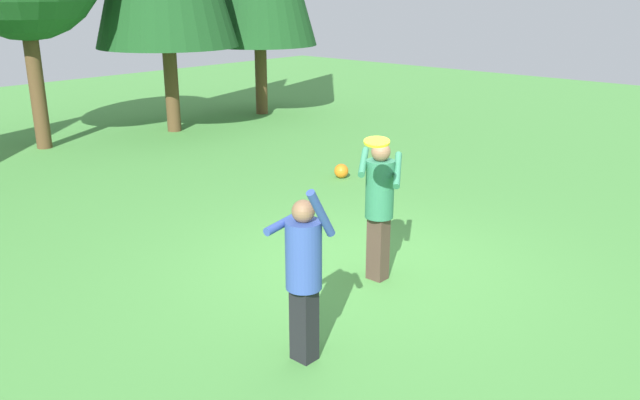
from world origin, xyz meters
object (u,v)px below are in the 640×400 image
at_px(frisbee, 377,142).
at_px(ball_orange, 341,171).
at_px(person_catcher, 379,200).
at_px(ball_blue, 381,159).
at_px(person_thrower, 304,267).

xyz_separation_m(frisbee, ball_orange, (3.88, 3.73, -1.79)).
bearing_deg(person_catcher, ball_blue, -177.18).
xyz_separation_m(person_thrower, person_catcher, (1.94, 0.59, 0.06)).
height_order(frisbee, ball_orange, frisbee).
distance_m(frisbee, ball_blue, 6.69).
bearing_deg(ball_orange, person_thrower, -142.96).
bearing_deg(frisbee, ball_orange, 43.92).
xyz_separation_m(person_thrower, ball_orange, (5.09, 3.84, -0.83)).
distance_m(frisbee, ball_orange, 5.67).
bearing_deg(frisbee, person_thrower, -174.87).
bearing_deg(person_catcher, frisbee, 0.00).
height_order(person_thrower, frisbee, frisbee).
bearing_deg(ball_blue, frisbee, -143.91).
bearing_deg(ball_orange, person_catcher, -134.11).
relative_size(person_thrower, ball_blue, 7.71).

